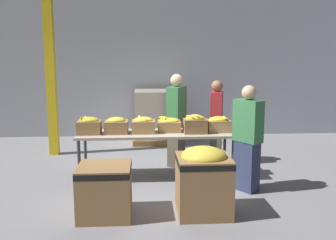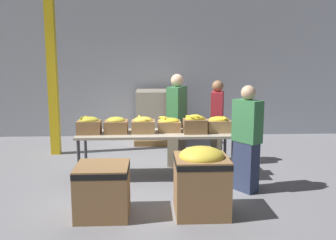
{
  "view_description": "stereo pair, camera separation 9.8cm",
  "coord_description": "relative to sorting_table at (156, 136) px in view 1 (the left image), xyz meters",
  "views": [
    {
      "loc": [
        -0.19,
        -5.88,
        1.92
      ],
      "look_at": [
        0.2,
        0.23,
        0.91
      ],
      "focal_mm": 40.0,
      "sensor_mm": 36.0,
      "label": 1
    },
    {
      "loc": [
        -0.09,
        -5.89,
        1.92
      ],
      "look_at": [
        0.2,
        0.23,
        0.91
      ],
      "focal_mm": 40.0,
      "sensor_mm": 36.0,
      "label": 2
    }
  ],
  "objects": [
    {
      "name": "ground_plane",
      "position": [
        0.0,
        0.0,
        -0.69
      ],
      "size": [
        30.0,
        30.0,
        0.0
      ],
      "primitive_type": "plane",
      "color": "gray"
    },
    {
      "name": "wall_back",
      "position": [
        0.0,
        3.39,
        1.31
      ],
      "size": [
        16.0,
        0.08,
        4.0
      ],
      "color": "#9399A3",
      "rests_on": "ground_plane"
    },
    {
      "name": "sorting_table",
      "position": [
        0.0,
        0.0,
        0.0
      ],
      "size": [
        2.49,
        0.73,
        0.74
      ],
      "color": "#B2A893",
      "rests_on": "ground_plane"
    },
    {
      "name": "banana_box_0",
      "position": [
        -1.06,
        -0.05,
        0.19
      ],
      "size": [
        0.37,
        0.27,
        0.28
      ],
      "color": "olive",
      "rests_on": "sorting_table"
    },
    {
      "name": "banana_box_1",
      "position": [
        -0.63,
        0.0,
        0.18
      ],
      "size": [
        0.37,
        0.33,
        0.26
      ],
      "color": "olive",
      "rests_on": "sorting_table"
    },
    {
      "name": "banana_box_2",
      "position": [
        -0.21,
        0.0,
        0.18
      ],
      "size": [
        0.37,
        0.32,
        0.28
      ],
      "color": "#A37A4C",
      "rests_on": "sorting_table"
    },
    {
      "name": "banana_box_3",
      "position": [
        0.21,
        0.08,
        0.17
      ],
      "size": [
        0.37,
        0.33,
        0.24
      ],
      "color": "#A37A4C",
      "rests_on": "sorting_table"
    },
    {
      "name": "banana_box_4",
      "position": [
        0.62,
        -0.08,
        0.2
      ],
      "size": [
        0.37,
        0.27,
        0.3
      ],
      "color": "olive",
      "rests_on": "sorting_table"
    },
    {
      "name": "banana_box_5",
      "position": [
        1.01,
        -0.0,
        0.18
      ],
      "size": [
        0.37,
        0.28,
        0.27
      ],
      "color": "tan",
      "rests_on": "sorting_table"
    },
    {
      "name": "volunteer_0",
      "position": [
        1.12,
        0.74,
        0.07
      ],
      "size": [
        0.3,
        0.45,
        1.53
      ],
      "rotation": [
        0.0,
        0.0,
        -1.82
      ],
      "color": "#6B604C",
      "rests_on": "ground_plane"
    },
    {
      "name": "volunteer_1",
      "position": [
        1.29,
        -0.7,
        0.08
      ],
      "size": [
        0.4,
        0.46,
        1.54
      ],
      "rotation": [
        0.0,
        0.0,
        2.16
      ],
      "color": "#2D3856",
      "rests_on": "ground_plane"
    },
    {
      "name": "volunteer_2",
      "position": [
        0.38,
        0.67,
        0.13
      ],
      "size": [
        0.4,
        0.49,
        1.65
      ],
      "rotation": [
        0.0,
        0.0,
        -2.04
      ],
      "color": "#6B604C",
      "rests_on": "ground_plane"
    },
    {
      "name": "donation_bin_0",
      "position": [
        -0.68,
        -1.47,
        -0.34
      ],
      "size": [
        0.64,
        0.64,
        0.64
      ],
      "color": "olive",
      "rests_on": "ground_plane"
    },
    {
      "name": "donation_bin_1",
      "position": [
        0.53,
        -1.47,
        -0.24
      ],
      "size": [
        0.65,
        0.65,
        0.85
      ],
      "color": "olive",
      "rests_on": "ground_plane"
    },
    {
      "name": "support_pillar",
      "position": [
        -2.01,
        1.63,
        1.31
      ],
      "size": [
        0.17,
        0.17,
        4.0
      ],
      "color": "gold",
      "rests_on": "ground_plane"
    },
    {
      "name": "pallet_stack_0",
      "position": [
        0.1,
        2.66,
        -0.1
      ],
      "size": [
        1.1,
        1.1,
        1.19
      ],
      "color": "olive",
      "rests_on": "ground_plane"
    }
  ]
}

